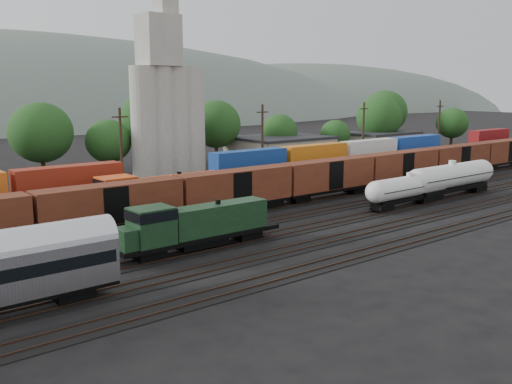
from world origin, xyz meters
TOP-DOWN VIEW (x-y plane):
  - ground at (0.00, 0.00)m, footprint 600.00×600.00m
  - tracks at (0.00, 0.00)m, footprint 180.00×33.20m
  - green_locomotive at (-18.54, -5.00)m, footprint 16.35×2.89m
  - tank_car_a at (13.10, -5.00)m, footprint 15.19×2.72m
  - tank_car_b at (22.30, -5.00)m, footprint 18.07×3.24m
  - orange_locomotive at (-13.83, 10.00)m, footprint 19.01×3.17m
  - boxcar_string at (9.21, 5.00)m, footprint 169.00×2.90m
  - container_wall at (3.25, 15.00)m, footprint 166.57×2.60m
  - grain_silo at (3.28, 36.00)m, footprint 13.40×5.00m
  - industrial_sheds at (6.63, 35.25)m, footprint 119.38×17.26m
  - tree_band at (1.26, 38.52)m, footprint 167.20×21.81m
  - utility_poles at (0.00, 22.00)m, footprint 122.20×0.36m

SIDE VIEW (x-z plane):
  - ground at x=0.00m, z-range 0.00..0.00m
  - tracks at x=0.00m, z-range -0.05..0.15m
  - tank_car_a at x=13.10m, z-range 0.40..4.38m
  - green_locomotive at x=-18.54m, z-range 0.31..4.64m
  - industrial_sheds at x=6.63m, z-range 0.01..5.11m
  - orange_locomotive at x=-13.83m, z-range 0.32..5.07m
  - container_wall at x=3.25m, z-range -0.16..5.64m
  - tank_car_b at x=22.30m, z-range 0.44..5.17m
  - boxcar_string at x=9.21m, z-range 1.02..5.22m
  - utility_poles at x=0.00m, z-range 0.21..12.21m
  - tree_band at x=1.26m, z-range 0.41..14.95m
  - grain_silo at x=3.28m, z-range -3.24..25.76m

